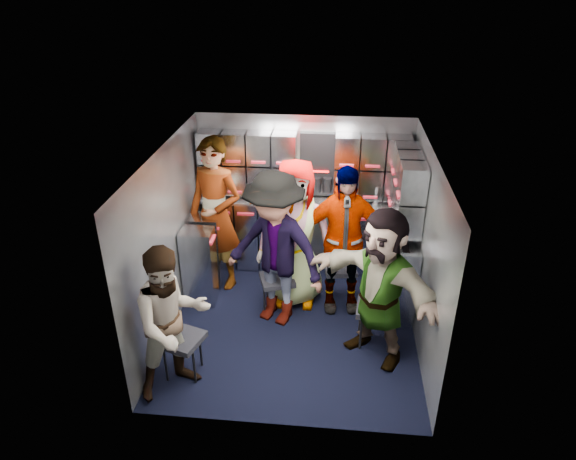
# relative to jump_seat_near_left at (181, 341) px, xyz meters

# --- Properties ---
(floor) EXTENTS (3.00, 3.00, 0.00)m
(floor) POSITION_rel_jump_seat_near_left_xyz_m (1.05, 0.92, -0.42)
(floor) COLOR black
(floor) RESTS_ON ground
(wall_back) EXTENTS (2.80, 0.04, 2.10)m
(wall_back) POSITION_rel_jump_seat_near_left_xyz_m (1.05, 2.42, 0.63)
(wall_back) COLOR gray
(wall_back) RESTS_ON ground
(wall_left) EXTENTS (0.04, 3.00, 2.10)m
(wall_left) POSITION_rel_jump_seat_near_left_xyz_m (-0.35, 0.92, 0.63)
(wall_left) COLOR gray
(wall_left) RESTS_ON ground
(wall_right) EXTENTS (0.04, 3.00, 2.10)m
(wall_right) POSITION_rel_jump_seat_near_left_xyz_m (2.45, 0.92, 0.63)
(wall_right) COLOR gray
(wall_right) RESTS_ON ground
(ceiling) EXTENTS (2.80, 3.00, 0.02)m
(ceiling) POSITION_rel_jump_seat_near_left_xyz_m (1.05, 0.92, 1.68)
(ceiling) COLOR silver
(ceiling) RESTS_ON wall_back
(cart_bank_back) EXTENTS (2.68, 0.38, 0.99)m
(cart_bank_back) POSITION_rel_jump_seat_near_left_xyz_m (1.05, 2.21, 0.08)
(cart_bank_back) COLOR #9399A2
(cart_bank_back) RESTS_ON ground
(cart_bank_left) EXTENTS (0.38, 0.76, 0.99)m
(cart_bank_left) POSITION_rel_jump_seat_near_left_xyz_m (-0.14, 1.48, 0.08)
(cart_bank_left) COLOR #9399A2
(cart_bank_left) RESTS_ON ground
(counter) EXTENTS (2.68, 0.42, 0.03)m
(counter) POSITION_rel_jump_seat_near_left_xyz_m (1.05, 2.21, 0.60)
(counter) COLOR #BBBDC2
(counter) RESTS_ON cart_bank_back
(locker_bank_back) EXTENTS (2.68, 0.28, 0.82)m
(locker_bank_back) POSITION_rel_jump_seat_near_left_xyz_m (1.05, 2.27, 1.07)
(locker_bank_back) COLOR #9399A2
(locker_bank_back) RESTS_ON wall_back
(locker_bank_right) EXTENTS (0.28, 1.00, 0.82)m
(locker_bank_right) POSITION_rel_jump_seat_near_left_xyz_m (2.30, 1.62, 1.07)
(locker_bank_right) COLOR #9399A2
(locker_bank_right) RESTS_ON wall_right
(right_cabinet) EXTENTS (0.28, 1.20, 1.00)m
(right_cabinet) POSITION_rel_jump_seat_near_left_xyz_m (2.30, 1.52, 0.08)
(right_cabinet) COLOR #9399A2
(right_cabinet) RESTS_ON ground
(coffee_niche) EXTENTS (0.46, 0.16, 0.84)m
(coffee_niche) POSITION_rel_jump_seat_near_left_xyz_m (1.23, 2.33, 1.05)
(coffee_niche) COLOR black
(coffee_niche) RESTS_ON wall_back
(red_latch_strip) EXTENTS (2.60, 0.02, 0.03)m
(red_latch_strip) POSITION_rel_jump_seat_near_left_xyz_m (1.05, 2.01, 0.46)
(red_latch_strip) COLOR #A41A29
(red_latch_strip) RESTS_ON cart_bank_back
(jump_seat_near_left) EXTENTS (0.50, 0.48, 0.47)m
(jump_seat_near_left) POSITION_rel_jump_seat_near_left_xyz_m (0.00, 0.00, 0.00)
(jump_seat_near_left) COLOR black
(jump_seat_near_left) RESTS_ON ground
(jump_seat_mid_left) EXTENTS (0.48, 0.47, 0.46)m
(jump_seat_mid_left) POSITION_rel_jump_seat_near_left_xyz_m (0.83, 1.20, -0.01)
(jump_seat_mid_left) COLOR black
(jump_seat_mid_left) RESTS_ON ground
(jump_seat_center) EXTENTS (0.40, 0.38, 0.46)m
(jump_seat_center) POSITION_rel_jump_seat_near_left_xyz_m (1.02, 1.61, -0.01)
(jump_seat_center) COLOR black
(jump_seat_center) RESTS_ON ground
(jump_seat_mid_right) EXTENTS (0.43, 0.41, 0.45)m
(jump_seat_mid_right) POSITION_rel_jump_seat_near_left_xyz_m (1.58, 1.54, -0.02)
(jump_seat_mid_right) COLOR black
(jump_seat_mid_right) RESTS_ON ground
(jump_seat_near_right) EXTENTS (0.45, 0.43, 0.49)m
(jump_seat_near_right) POSITION_rel_jump_seat_near_left_xyz_m (1.97, 0.69, 0.02)
(jump_seat_near_right) COLOR black
(jump_seat_near_right) RESTS_ON ground
(attendant_standing) EXTENTS (0.84, 0.69, 1.99)m
(attendant_standing) POSITION_rel_jump_seat_near_left_xyz_m (0.00, 1.72, 0.58)
(attendant_standing) COLOR black
(attendant_standing) RESTS_ON ground
(attendant_arc_a) EXTENTS (0.98, 0.96, 1.59)m
(attendant_arc_a) POSITION_rel_jump_seat_near_left_xyz_m (0.00, -0.18, 0.38)
(attendant_arc_a) COLOR black
(attendant_arc_a) RESTS_ON ground
(attendant_arc_b) EXTENTS (1.39, 1.12, 1.87)m
(attendant_arc_b) POSITION_rel_jump_seat_near_left_xyz_m (0.83, 1.02, 0.52)
(attendant_arc_b) COLOR black
(attendant_arc_b) RESTS_ON ground
(attendant_arc_c) EXTENTS (0.92, 0.60, 1.86)m
(attendant_arc_c) POSITION_rel_jump_seat_near_left_xyz_m (1.02, 1.43, 0.51)
(attendant_arc_c) COLOR black
(attendant_arc_c) RESTS_ON ground
(attendant_arc_d) EXTENTS (1.12, 0.55, 1.84)m
(attendant_arc_d) POSITION_rel_jump_seat_near_left_xyz_m (1.58, 1.36, 0.50)
(attendant_arc_d) COLOR black
(attendant_arc_d) RESTS_ON ground
(attendant_arc_e) EXTENTS (1.56, 1.41, 1.73)m
(attendant_arc_e) POSITION_rel_jump_seat_near_left_xyz_m (1.97, 0.51, 0.45)
(attendant_arc_e) COLOR black
(attendant_arc_e) RESTS_ON ground
(bottle_left) EXTENTS (0.06, 0.06, 0.26)m
(bottle_left) POSITION_rel_jump_seat_near_left_xyz_m (0.15, 2.16, 0.74)
(bottle_left) COLOR white
(bottle_left) RESTS_ON counter
(bottle_mid) EXTENTS (0.07, 0.07, 0.27)m
(bottle_mid) POSITION_rel_jump_seat_near_left_xyz_m (0.52, 2.16, 0.75)
(bottle_mid) COLOR white
(bottle_mid) RESTS_ON counter
(bottle_right) EXTENTS (0.07, 0.07, 0.24)m
(bottle_right) POSITION_rel_jump_seat_near_left_xyz_m (1.99, 2.16, 0.73)
(bottle_right) COLOR white
(bottle_right) RESTS_ON counter
(cup_left) EXTENTS (0.08, 0.08, 0.09)m
(cup_left) POSITION_rel_jump_seat_near_left_xyz_m (0.45, 2.15, 0.66)
(cup_left) COLOR beige
(cup_left) RESTS_ON counter
(cup_right) EXTENTS (0.08, 0.08, 0.09)m
(cup_right) POSITION_rel_jump_seat_near_left_xyz_m (1.53, 2.15, 0.66)
(cup_right) COLOR beige
(cup_right) RESTS_ON counter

